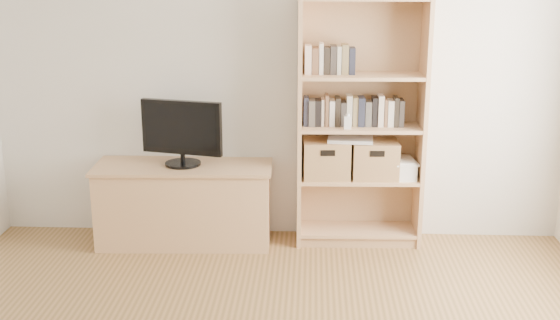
# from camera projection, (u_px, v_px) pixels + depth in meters

# --- Properties ---
(back_wall) EXTENTS (4.50, 0.02, 2.60)m
(back_wall) POSITION_uv_depth(u_px,v_px,m) (277.00, 75.00, 5.43)
(back_wall) COLOR silver
(back_wall) RESTS_ON floor
(tv_stand) EXTENTS (1.35, 0.55, 0.61)m
(tv_stand) POSITION_uv_depth(u_px,v_px,m) (185.00, 205.00, 5.50)
(tv_stand) COLOR tan
(tv_stand) RESTS_ON floor
(bookshelf) EXTENTS (0.97, 0.37, 1.92)m
(bookshelf) POSITION_uv_depth(u_px,v_px,m) (361.00, 123.00, 5.33)
(bookshelf) COLOR tan
(bookshelf) RESTS_ON floor
(television) EXTENTS (0.63, 0.20, 0.50)m
(television) POSITION_uv_depth(u_px,v_px,m) (182.00, 133.00, 5.34)
(television) COLOR black
(television) RESTS_ON tv_stand
(books_row_mid) EXTENTS (0.77, 0.17, 0.21)m
(books_row_mid) POSITION_uv_depth(u_px,v_px,m) (361.00, 112.00, 5.33)
(books_row_mid) COLOR #212331
(books_row_mid) RESTS_ON bookshelf
(books_row_upper) EXTENTS (0.37, 0.15, 0.19)m
(books_row_upper) POSITION_uv_depth(u_px,v_px,m) (334.00, 61.00, 5.23)
(books_row_upper) COLOR #212331
(books_row_upper) RESTS_ON bookshelf
(baby_monitor) EXTENTS (0.05, 0.04, 0.10)m
(baby_monitor) POSITION_uv_depth(u_px,v_px,m) (348.00, 123.00, 5.22)
(baby_monitor) COLOR white
(baby_monitor) RESTS_ON bookshelf
(basket_left) EXTENTS (0.37, 0.31, 0.29)m
(basket_left) POSITION_uv_depth(u_px,v_px,m) (326.00, 159.00, 5.41)
(basket_left) COLOR #A56E4A
(basket_left) RESTS_ON bookshelf
(basket_right) EXTENTS (0.36, 0.30, 0.29)m
(basket_right) POSITION_uv_depth(u_px,v_px,m) (375.00, 159.00, 5.40)
(basket_right) COLOR #A56E4A
(basket_right) RESTS_ON bookshelf
(laptop) EXTENTS (0.36, 0.26, 0.03)m
(laptop) POSITION_uv_depth(u_px,v_px,m) (350.00, 139.00, 5.36)
(laptop) COLOR silver
(laptop) RESTS_ON basket_left
(magazine_stack) EXTENTS (0.20, 0.28, 0.12)m
(magazine_stack) POSITION_uv_depth(u_px,v_px,m) (402.00, 170.00, 5.42)
(magazine_stack) COLOR silver
(magazine_stack) RESTS_ON bookshelf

